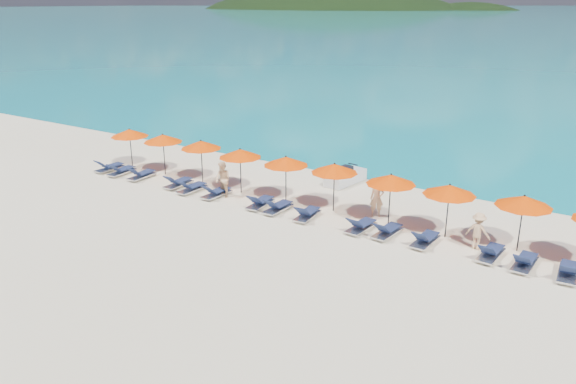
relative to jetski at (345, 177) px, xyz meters
The scene contains 31 objects.
ground 8.73m from the jetski, 89.02° to the right, with size 1400.00×1400.00×0.00m, color beige.
headland_main 611.26m from the jetski, 119.44° to the left, with size 374.00×242.00×126.50m.
headland_small 572.38m from the jetski, 105.21° to the left, with size 162.00×126.00×85.50m.
jetski is the anchor object (origin of this frame).
beachgoer_a 4.78m from the jetski, 45.89° to the right, with size 0.61×0.40×1.66m, color #DFAD7C.
beachgoer_b 6.50m from the jetski, 128.01° to the right, with size 0.85×0.49×1.75m, color #DFAD7C.
beachgoer_c 9.19m from the jetski, 29.41° to the right, with size 0.95×0.44×1.48m, color #DFAD7C.
umbrella_0 12.36m from the jetski, 161.15° to the right, with size 2.10×2.10×2.28m.
umbrella_1 10.01m from the jetski, 156.86° to the right, with size 2.10×2.10×2.28m.
umbrella_2 7.66m from the jetski, 149.21° to the right, with size 2.10×2.10×2.28m.
umbrella_3 5.75m from the jetski, 131.82° to the right, with size 2.10×2.10×2.28m.
umbrella_4 4.50m from the jetski, 104.33° to the right, with size 2.10×2.10×2.28m.
umbrella_5 4.45m from the jetski, 70.00° to the right, with size 2.10×2.10×2.28m.
umbrella_6 6.02m from the jetski, 44.13° to the right, with size 2.10×2.10×2.28m.
umbrella_7 7.95m from the jetski, 31.46° to the right, with size 2.10×2.10×2.28m.
umbrella_8 10.25m from the jetski, 22.35° to the right, with size 2.10×2.10×2.28m.
lounger_0 13.17m from the jetski, 156.83° to the right, with size 0.70×1.73×0.66m.
lounger_1 12.22m from the jetski, 154.45° to the right, with size 0.73×1.74×0.66m.
lounger_2 10.87m from the jetski, 151.40° to the right, with size 0.73×1.74×0.66m.
lounger_3 8.63m from the jetski, 143.25° to the right, with size 0.66×1.71×0.66m.
lounger_4 7.90m from the jetski, 137.03° to the right, with size 0.66×1.71×0.66m.
lounger_5 6.82m from the jetski, 128.84° to the right, with size 0.70×1.73×0.66m.
lounger_6 5.55m from the jetski, 107.46° to the right, with size 0.75×1.74×0.66m.
lounger_7 5.39m from the jetski, 96.89° to the right, with size 0.66×1.72×0.66m.
lounger_8 5.44m from the jetski, 80.35° to the right, with size 0.78×1.75×0.66m.
lounger_9 6.37m from the jetski, 56.74° to the right, with size 0.78×1.75×0.66m.
lounger_10 6.99m from the jetski, 48.56° to the right, with size 0.78×1.75×0.66m.
lounger_11 8.11m from the jetski, 40.08° to the right, with size 0.72×1.73×0.66m.
lounger_12 10.05m from the jetski, 30.36° to the right, with size 0.74×1.74×0.66m.
lounger_13 11.17m from the jetski, 27.77° to the right, with size 0.70×1.73×0.66m.
lounger_14 12.44m from the jetski, 24.67° to the right, with size 0.73×1.74×0.66m.
Camera 1 is at (12.49, -16.28, 9.06)m, focal length 35.00 mm.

